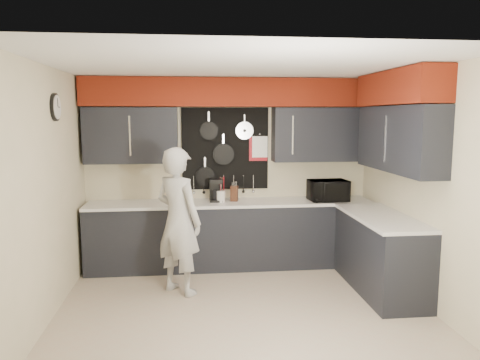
{
  "coord_description": "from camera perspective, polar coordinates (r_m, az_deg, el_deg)",
  "views": [
    {
      "loc": [
        -0.57,
        -4.85,
        2.09
      ],
      "look_at": [
        0.02,
        0.5,
        1.35
      ],
      "focal_mm": 35.0,
      "sensor_mm": 36.0,
      "label": 1
    }
  ],
  "objects": [
    {
      "name": "back_wall_assembly",
      "position": [
        6.48,
        -1.21,
        7.15
      ],
      "size": [
        4.0,
        0.36,
        2.6
      ],
      "color": "beige",
      "rests_on": "ground"
    },
    {
      "name": "knife_block",
      "position": [
        6.44,
        -0.71,
        -1.65
      ],
      "size": [
        0.12,
        0.12,
        0.21
      ],
      "primitive_type": "cube",
      "rotation": [
        0.0,
        0.0,
        -0.26
      ],
      "color": "#391B12",
      "rests_on": "base_cabinets"
    },
    {
      "name": "left_wall_assembly",
      "position": [
        5.13,
        -22.39,
        -1.21
      ],
      "size": [
        0.05,
        3.5,
        2.6
      ],
      "color": "beige",
      "rests_on": "ground"
    },
    {
      "name": "ground",
      "position": [
        5.31,
        0.35,
        -15.31
      ],
      "size": [
        4.0,
        4.0,
        0.0
      ],
      "primitive_type": "plane",
      "color": "tan",
      "rests_on": "ground"
    },
    {
      "name": "right_wall_assembly",
      "position": [
        5.66,
        19.12,
        5.94
      ],
      "size": [
        0.36,
        3.5,
        2.6
      ],
      "color": "beige",
      "rests_on": "ground"
    },
    {
      "name": "microwave",
      "position": [
        6.57,
        10.68,
        -1.27
      ],
      "size": [
        0.54,
        0.38,
        0.29
      ],
      "primitive_type": "imported",
      "rotation": [
        0.0,
        0.0,
        0.06
      ],
      "color": "black",
      "rests_on": "base_cabinets"
    },
    {
      "name": "base_cabinets",
      "position": [
        6.29,
        3.63,
        -7.19
      ],
      "size": [
        3.95,
        2.2,
        0.92
      ],
      "color": "black",
      "rests_on": "ground"
    },
    {
      "name": "utensil_crock",
      "position": [
        6.37,
        -2.36,
        -2.01
      ],
      "size": [
        0.12,
        0.12,
        0.16
      ],
      "primitive_type": "cylinder",
      "color": "white",
      "rests_on": "base_cabinets"
    },
    {
      "name": "coffee_maker",
      "position": [
        6.43,
        -2.96,
        -1.17
      ],
      "size": [
        0.17,
        0.21,
        0.31
      ],
      "rotation": [
        0.0,
        0.0,
        -0.01
      ],
      "color": "black",
      "rests_on": "base_cabinets"
    },
    {
      "name": "person",
      "position": [
        5.53,
        -7.51,
        -4.98
      ],
      "size": [
        0.75,
        0.73,
        1.73
      ],
      "primitive_type": "imported",
      "rotation": [
        0.0,
        0.0,
        2.41
      ],
      "color": "beige",
      "rests_on": "ground"
    }
  ]
}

